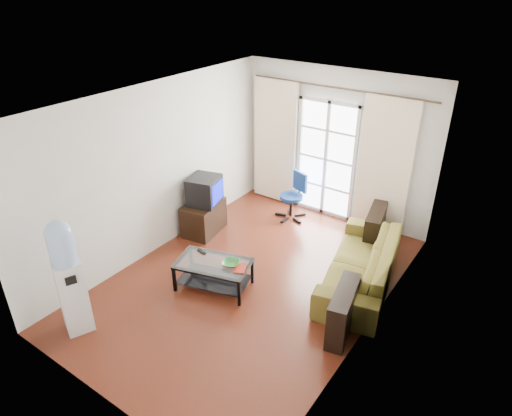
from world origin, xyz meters
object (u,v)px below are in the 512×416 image
at_px(tv_stand, 204,217).
at_px(task_chair, 292,205).
at_px(sofa, 361,264).
at_px(water_cooler, 68,275).
at_px(coffee_table, 214,271).
at_px(crt_tv, 203,190).

relative_size(tv_stand, task_chair, 0.87).
xyz_separation_m(sofa, water_cooler, (-2.57, -2.98, 0.50)).
height_order(sofa, tv_stand, sofa).
distance_m(coffee_table, crt_tv, 1.71).
distance_m(tv_stand, task_chair, 1.66).
height_order(task_chair, water_cooler, water_cooler).
height_order(crt_tv, water_cooler, water_cooler).
height_order(tv_stand, water_cooler, water_cooler).
distance_m(coffee_table, water_cooler, 1.96).
bearing_deg(sofa, task_chair, -133.56).
xyz_separation_m(crt_tv, task_chair, (1.00, 1.30, -0.54)).
bearing_deg(coffee_table, water_cooler, -118.28).
height_order(coffee_table, water_cooler, water_cooler).
bearing_deg(water_cooler, coffee_table, 85.55).
relative_size(crt_tv, water_cooler, 0.39).
bearing_deg(task_chair, crt_tv, -106.97).
bearing_deg(task_chair, water_cooler, -79.50).
xyz_separation_m(sofa, coffee_table, (-1.68, -1.32, -0.05)).
xyz_separation_m(tv_stand, water_cooler, (0.27, -2.77, 0.55)).
bearing_deg(task_chair, sofa, -10.88).
bearing_deg(tv_stand, crt_tv, 79.07).
xyz_separation_m(task_chair, water_cooler, (-0.73, -4.10, 0.57)).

